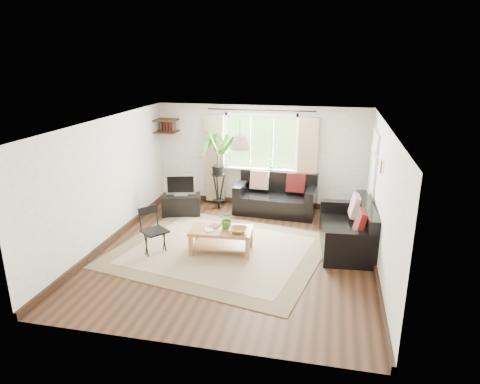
% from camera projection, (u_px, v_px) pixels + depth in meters
% --- Properties ---
extents(floor, '(5.50, 5.50, 0.00)m').
position_uv_depth(floor, '(235.00, 252.00, 7.94)').
color(floor, black).
rests_on(floor, ground).
extents(ceiling, '(5.50, 5.50, 0.00)m').
position_uv_depth(ceiling, '(235.00, 123.00, 7.21)').
color(ceiling, white).
rests_on(ceiling, floor).
extents(wall_back, '(5.00, 0.02, 2.40)m').
position_uv_depth(wall_back, '(261.00, 156.00, 10.14)').
color(wall_back, beige).
rests_on(wall_back, floor).
extents(wall_front, '(5.00, 0.02, 2.40)m').
position_uv_depth(wall_front, '(183.00, 260.00, 5.02)').
color(wall_front, beige).
rests_on(wall_front, floor).
extents(wall_left, '(0.02, 5.50, 2.40)m').
position_uv_depth(wall_left, '(107.00, 182.00, 8.08)').
color(wall_left, beige).
rests_on(wall_left, floor).
extents(wall_right, '(0.02, 5.50, 2.40)m').
position_uv_depth(wall_right, '(382.00, 200.00, 7.07)').
color(wall_right, beige).
rests_on(wall_right, floor).
extents(rug, '(4.23, 3.82, 0.02)m').
position_uv_depth(rug, '(219.00, 250.00, 8.01)').
color(rug, beige).
rests_on(rug, floor).
extents(window, '(2.50, 0.16, 2.16)m').
position_uv_depth(window, '(261.00, 142.00, 9.99)').
color(window, white).
rests_on(window, wall_back).
extents(door, '(0.06, 0.96, 2.06)m').
position_uv_depth(door, '(372.00, 183.00, 8.72)').
color(door, silver).
rests_on(door, wall_right).
extents(corner_shelf, '(0.50, 0.50, 0.34)m').
position_uv_depth(corner_shelf, '(166.00, 126.00, 10.15)').
color(corner_shelf, black).
rests_on(corner_shelf, wall_back).
extents(pendant_lamp, '(0.36, 0.36, 0.54)m').
position_uv_depth(pendant_lamp, '(240.00, 139.00, 7.69)').
color(pendant_lamp, beige).
rests_on(pendant_lamp, ceiling).
extents(wall_sconce, '(0.12, 0.12, 0.28)m').
position_uv_depth(wall_sconce, '(379.00, 164.00, 7.20)').
color(wall_sconce, beige).
rests_on(wall_sconce, wall_right).
extents(sofa_back, '(1.87, 1.03, 0.86)m').
position_uv_depth(sofa_back, '(276.00, 195.00, 9.80)').
color(sofa_back, black).
rests_on(sofa_back, floor).
extents(sofa_right, '(1.87, 1.04, 0.85)m').
position_uv_depth(sofa_right, '(346.00, 227.00, 8.01)').
color(sofa_right, black).
rests_on(sofa_right, floor).
extents(coffee_table, '(1.17, 0.69, 0.46)m').
position_uv_depth(coffee_table, '(221.00, 241.00, 7.88)').
color(coffee_table, brown).
rests_on(coffee_table, floor).
extents(table_plant, '(0.33, 0.29, 0.35)m').
position_uv_depth(table_plant, '(227.00, 219.00, 7.79)').
color(table_plant, '#3C6829').
rests_on(table_plant, coffee_table).
extents(bowl, '(0.35, 0.35, 0.08)m').
position_uv_depth(bowl, '(238.00, 230.00, 7.66)').
color(bowl, olive).
rests_on(bowl, coffee_table).
extents(book_a, '(0.24, 0.26, 0.02)m').
position_uv_depth(book_a, '(205.00, 230.00, 7.75)').
color(book_a, silver).
rests_on(book_a, coffee_table).
extents(book_b, '(0.22, 0.27, 0.02)m').
position_uv_depth(book_b, '(211.00, 225.00, 7.95)').
color(book_b, brown).
rests_on(book_b, coffee_table).
extents(tv_stand, '(0.96, 0.70, 0.46)m').
position_uv_depth(tv_stand, '(182.00, 205.00, 9.78)').
color(tv_stand, black).
rests_on(tv_stand, floor).
extents(tv, '(0.69, 0.39, 0.51)m').
position_uv_depth(tv, '(181.00, 184.00, 9.63)').
color(tv, '#A5A5AA').
rests_on(tv, tv_stand).
extents(palm_stand, '(0.84, 0.84, 1.83)m').
position_uv_depth(palm_stand, '(218.00, 171.00, 9.95)').
color(palm_stand, black).
rests_on(palm_stand, floor).
extents(folding_chair, '(0.63, 0.63, 0.87)m').
position_uv_depth(folding_chair, '(155.00, 232.00, 7.75)').
color(folding_chair, black).
rests_on(folding_chair, floor).
extents(sill_plant, '(0.14, 0.10, 0.27)m').
position_uv_depth(sill_plant, '(271.00, 164.00, 10.01)').
color(sill_plant, '#2D6023').
rests_on(sill_plant, window).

